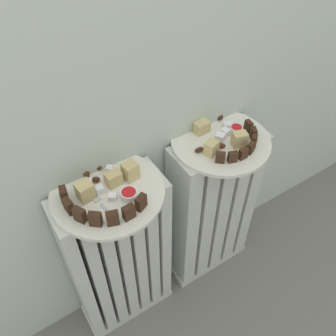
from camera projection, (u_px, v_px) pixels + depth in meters
The scene contains 41 objects.
ground_plane at pixel (208, 336), 1.36m from camera, with size 6.00×6.00×0.00m, color slate.
radiator_left at pixel (120, 259), 1.21m from camera, with size 0.34×0.14×0.67m.
radiator_right at pixel (211, 210), 1.36m from camera, with size 0.34×0.14×0.67m.
plate_left at pixel (108, 192), 0.96m from camera, with size 0.31×0.31×0.01m, color silver.
plate_right at pixel (220, 141), 1.11m from camera, with size 0.31×0.31×0.01m, color silver.
dark_cake_slice_left_0 at pixel (64, 195), 0.92m from camera, with size 0.03×0.02×0.04m, color #382114.
dark_cake_slice_left_1 at pixel (69, 206), 0.90m from camera, with size 0.03×0.02×0.04m, color #382114.
dark_cake_slice_left_2 at pixel (80, 215), 0.88m from camera, with size 0.03×0.02×0.04m, color #382114.
dark_cake_slice_left_3 at pixel (95, 219), 0.87m from camera, with size 0.03×0.02×0.04m, color #382114.
dark_cake_slice_left_4 at pixel (113, 218), 0.87m from camera, with size 0.03×0.02×0.04m, color #382114.
dark_cake_slice_left_5 at pixel (129, 212), 0.88m from camera, with size 0.03×0.02×0.04m, color #382114.
dark_cake_slice_left_6 at pixel (141, 202), 0.90m from camera, with size 0.03×0.02×0.04m, color #382114.
marble_cake_slice_left_0 at pixel (85, 191), 0.92m from camera, with size 0.04×0.04×0.05m, color tan.
marble_cake_slice_left_1 at pixel (130, 171), 0.97m from camera, with size 0.04×0.04×0.05m, color tan.
marble_cake_slice_left_2 at pixel (114, 179), 0.96m from camera, with size 0.04×0.03×0.04m, color tan.
turkish_delight_left_0 at pixel (100, 190), 0.95m from camera, with size 0.02×0.02×0.02m, color white.
turkish_delight_left_1 at pixel (113, 197), 0.93m from camera, with size 0.02×0.02×0.02m, color white.
turkish_delight_left_2 at pixel (88, 184), 0.96m from camera, with size 0.02×0.02×0.02m, color white.
turkish_delight_left_3 at pixel (110, 169), 1.00m from camera, with size 0.02×0.02×0.02m, color white.
medjool_date_left_0 at pixel (99, 167), 1.01m from camera, with size 0.03×0.02×0.02m, color #3D1E0F.
medjool_date_left_1 at pixel (86, 173), 0.99m from camera, with size 0.03×0.02×0.02m, color #3D1E0F.
medjool_date_left_2 at pixel (96, 180), 0.98m from camera, with size 0.02×0.02×0.02m, color #3D1E0F.
jam_bowl_left at pixel (129, 194), 0.93m from camera, with size 0.05×0.05×0.02m.
dark_cake_slice_right_0 at pixel (220, 157), 1.02m from camera, with size 0.03×0.02×0.04m, color #382114.
dark_cake_slice_right_1 at pixel (233, 157), 1.02m from camera, with size 0.03×0.02×0.04m, color #382114.
dark_cake_slice_right_2 at pixel (243, 154), 1.03m from camera, with size 0.03×0.02×0.04m, color #382114.
dark_cake_slice_right_3 at pixel (251, 148), 1.05m from camera, with size 0.03×0.02×0.04m, color #382114.
dark_cake_slice_right_4 at pixel (254, 141), 1.07m from camera, with size 0.03×0.02×0.04m, color #382114.
dark_cake_slice_right_5 at pixel (253, 133), 1.10m from camera, with size 0.03×0.02×0.04m, color #382114.
dark_cake_slice_right_6 at pixel (248, 126), 1.12m from camera, with size 0.03×0.02×0.04m, color #382114.
marble_cake_slice_right_0 at pixel (202, 127), 1.12m from camera, with size 0.05×0.03×0.04m, color tan.
marble_cake_slice_right_1 at pixel (239, 139), 1.07m from camera, with size 0.04×0.03×0.05m, color tan.
marble_cake_slice_right_2 at pixel (212, 148), 1.04m from camera, with size 0.04×0.03×0.04m, color tan.
turkish_delight_right_0 at pixel (225, 132), 1.11m from camera, with size 0.02×0.02×0.02m, color white.
turkish_delight_right_1 at pixel (220, 138), 1.09m from camera, with size 0.03×0.03×0.03m, color white.
turkish_delight_right_2 at pixel (227, 126), 1.13m from camera, with size 0.02×0.02×0.02m, color white.
medjool_date_right_0 at pixel (220, 118), 1.17m from camera, with size 0.02×0.02×0.02m, color #3D1E0F.
medjool_date_right_1 at pixel (221, 146), 1.07m from camera, with size 0.03×0.02×0.02m, color #3D1E0F.
medjool_date_right_2 at pixel (199, 150), 1.06m from camera, with size 0.03×0.02×0.01m, color #3D1E0F.
jam_bowl_right at pixel (236, 129), 1.12m from camera, with size 0.04×0.04×0.02m.
fork at pixel (104, 207), 0.92m from camera, with size 0.03×0.11×0.00m.
Camera 1 is at (-0.39, -0.34, 1.41)m, focal length 38.50 mm.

